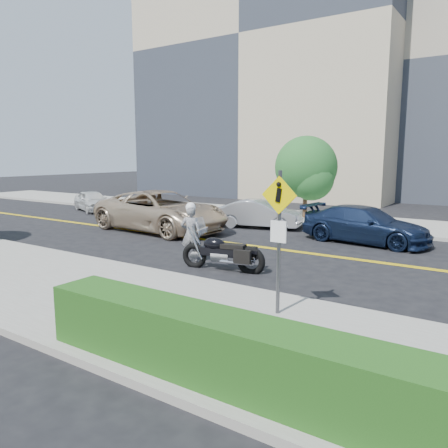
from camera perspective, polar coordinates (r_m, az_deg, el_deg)
ground_plane at (r=16.79m, az=3.83°, el=-2.89°), size 120.00×120.00×0.00m
sidewalk_near at (r=11.11m, az=-16.03°, el=-9.05°), size 60.00×5.00×0.15m
sidewalk_far at (r=23.49m, az=12.97°, el=0.50°), size 60.00×5.00×0.15m
building_left at (r=41.55m, az=7.39°, el=21.51°), size 22.00×14.00×25.00m
hedge at (r=6.09m, az=9.67°, el=-18.51°), size 9.00×0.90×1.00m
pedestrian_sign at (r=9.00m, az=7.18°, el=-0.60°), size 0.78×0.08×3.00m
motorcyclist at (r=14.18m, az=-4.33°, el=-1.10°), size 0.79×0.69×1.95m
motorcycle at (r=13.12m, az=-0.16°, el=-2.72°), size 2.69×1.27×1.58m
suv at (r=20.16m, az=-8.26°, el=1.70°), size 6.88×3.61×1.85m
parked_car_white at (r=28.29m, az=-16.81°, el=2.91°), size 4.05×2.85×1.28m
parked_car_silver at (r=20.92m, az=4.62°, el=1.32°), size 4.26×2.30×1.33m
parked_car_blue at (r=18.14m, az=17.97°, el=-0.08°), size 5.20×2.57×1.45m
tree_far_a at (r=23.54m, az=10.66°, el=7.31°), size 3.26×3.26×4.45m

